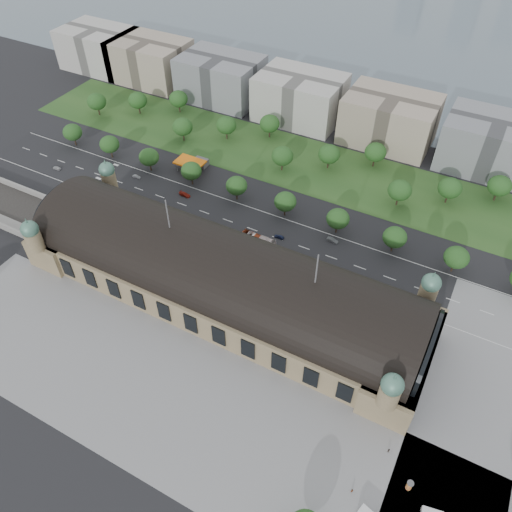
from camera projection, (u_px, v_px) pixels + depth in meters
The scene contains 54 objects.
ground at pixel (222, 296), 184.79m from camera, with size 900.00×900.00×0.00m, color black.
station at pixel (221, 277), 177.58m from camera, with size 150.00×48.40×44.30m.
track_cutting at pixel (6, 209), 219.84m from camera, with size 70.00×24.00×3.10m.
plaza_south at pixel (177, 403), 153.78m from camera, with size 190.00×48.00×0.12m, color gray.
road_slab at pixel (228, 221), 215.39m from camera, with size 260.00×26.00×0.10m, color black.
grass_belt at pixel (292, 160), 248.27m from camera, with size 300.00×45.00×0.10m, color #254A1D.
petrol_station at pixel (196, 162), 241.85m from camera, with size 14.00×13.00×5.05m.
lake at pixel (427, 29), 372.07m from camera, with size 700.00×320.00×0.08m, color slate.
office_0 at pixel (99, 48), 317.02m from camera, with size 45.00×32.00×24.00m, color #B5B1AB.
office_1 at pixel (150, 61), 303.60m from camera, with size 45.00×32.00×24.00m, color tan.
office_2 at pixel (221, 78), 286.81m from camera, with size 45.00×32.00×24.00m, color gray.
office_3 at pixel (300, 98), 270.03m from camera, with size 45.00×32.00×24.00m, color #B5B1AB.
office_4 at pixel (389, 120), 253.24m from camera, with size 45.00×32.00×24.00m, color tan.
office_5 at pixel (492, 145), 236.46m from camera, with size 45.00×32.00×24.00m, color gray.
tree_row_0 at pixel (73, 132), 253.17m from camera, with size 9.60×9.60×11.52m.
tree_row_1 at pixel (109, 144), 245.12m from camera, with size 9.60×9.60×11.52m.
tree_row_2 at pixel (149, 157), 237.06m from camera, with size 9.60×9.60×11.52m.
tree_row_3 at pixel (191, 171), 229.00m from camera, with size 9.60×9.60×11.52m.
tree_row_4 at pixel (237, 186), 220.95m from camera, with size 9.60×9.60×11.52m.
tree_row_5 at pixel (285, 202), 212.89m from camera, with size 9.60×9.60×11.52m.
tree_row_6 at pixel (338, 219), 204.83m from camera, with size 9.60×9.60×11.52m.
tree_row_7 at pixel (395, 237), 196.78m from camera, with size 9.60×9.60×11.52m.
tree_row_8 at pixel (457, 257), 188.72m from camera, with size 9.60×9.60×11.52m.
tree_belt_0 at pixel (97, 102), 274.95m from camera, with size 10.40×10.40×12.48m.
tree_belt_1 at pixel (138, 100), 276.11m from camera, with size 10.40×10.40×12.48m.
tree_belt_2 at pixel (178, 99), 277.27m from camera, with size 10.40×10.40×12.48m.
tree_belt_3 at pixel (183, 127), 255.81m from camera, with size 10.40×10.40×12.48m.
tree_belt_4 at pixel (226, 125), 256.98m from camera, with size 10.40×10.40×12.48m.
tree_belt_5 at pixel (270, 124), 258.14m from camera, with size 10.40×10.40×12.48m.
tree_belt_6 at pixel (282, 156), 236.68m from camera, with size 10.40×10.40×12.48m.
tree_belt_7 at pixel (329, 154), 237.84m from camera, with size 10.40×10.40×12.48m.
tree_belt_8 at pixel (375, 152), 239.01m from camera, with size 10.40×10.40×12.48m.
tree_belt_9 at pixel (400, 190), 217.54m from camera, with size 10.40×10.40×12.48m.
tree_belt_10 at pixel (450, 188), 218.71m from camera, with size 10.40×10.40×12.48m.
tree_belt_11 at pixel (500, 186), 219.87m from camera, with size 10.40×10.40×12.48m.
traffic_car_0 at pixel (57, 168), 242.31m from camera, with size 1.72×4.26×1.45m, color #BDBDBF.
traffic_car_1 at pixel (137, 177), 237.36m from camera, with size 1.36×3.90×1.29m, color gray.
traffic_car_2 at pixel (170, 210), 219.36m from camera, with size 2.61×5.66×1.57m, color black.
traffic_car_3 at pixel (185, 194), 227.24m from camera, with size 2.22×5.47×1.59m, color maroon.
traffic_car_4 at pixel (279, 237), 207.02m from camera, with size 1.68×4.16×1.42m, color #172043.
traffic_car_5 at pixel (332, 240), 205.33m from camera, with size 1.70×4.88×1.61m, color #515458.
parked_car_0 at pixel (144, 219), 214.89m from camera, with size 1.69×4.85×1.60m, color black.
parked_car_1 at pixel (98, 198), 225.46m from camera, with size 2.42×5.24×1.46m, color maroon.
parked_car_2 at pixel (128, 206), 221.48m from camera, with size 1.93×4.76×1.38m, color #16193E.
parked_car_3 at pixel (163, 226), 211.51m from camera, with size 1.81×4.50×1.53m, color #585B5F.
parked_car_4 at pixel (165, 220), 214.67m from camera, with size 1.41×4.03×1.33m, color silver.
parked_car_5 at pixel (181, 226), 211.84m from camera, with size 2.51×5.45×1.51m, color gray.
parked_car_6 at pixel (211, 245), 203.57m from camera, with size 1.85×4.55×1.32m, color black.
bus_west at pixel (256, 238), 204.76m from camera, with size 2.92×12.48×3.48m, color #A93C1B.
bus_mid at pixel (261, 240), 203.91m from camera, with size 2.99×12.77×3.56m, color white.
bus_east at pixel (308, 268), 193.13m from camera, with size 2.54×10.86×3.03m, color #BBB7AD.
advertising_column at pixel (409, 485), 134.35m from camera, with size 1.86×1.86×3.52m.
pedestrian_1 at pixel (352, 491), 134.24m from camera, with size 0.65×0.43×1.78m, color gray.
pedestrian_2 at pixel (389, 450), 142.25m from camera, with size 0.80×0.46×1.65m, color gray.
Camera 1 is at (68.11, -101.09, 140.22)m, focal length 35.00 mm.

